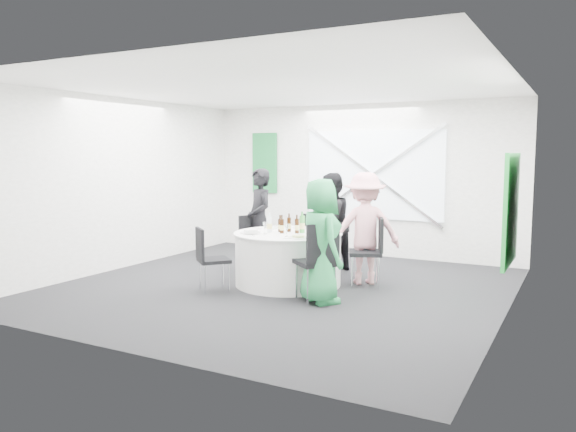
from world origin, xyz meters
The scene contains 47 objects.
floor centered at (0.00, 0.00, 0.00)m, with size 6.00×6.00×0.00m, color black.
ceiling centered at (0.00, 0.00, 2.80)m, with size 6.00×6.00×0.00m, color white.
wall_back centered at (0.00, 3.00, 1.40)m, with size 6.00×6.00×0.00m, color silver.
wall_front centered at (0.00, -3.00, 1.40)m, with size 6.00×6.00×0.00m, color silver.
wall_left centered at (-3.00, 0.00, 1.40)m, with size 6.00×6.00×0.00m, color silver.
wall_right centered at (3.00, 0.00, 1.40)m, with size 6.00×6.00×0.00m, color silver.
window_panel centered at (0.30, 2.96, 1.50)m, with size 2.60×0.03×1.60m, color white.
window_brace_a centered at (0.30, 2.92, 1.50)m, with size 0.05×0.05×3.16m, color silver.
window_brace_b centered at (0.30, 2.92, 1.50)m, with size 0.05×0.05×3.16m, color silver.
green_banner centered at (-2.00, 2.95, 1.70)m, with size 0.55×0.04×1.20m, color #146632.
green_sign centered at (2.94, 0.60, 1.20)m, with size 0.05×1.20×1.40m, color #19892D.
banquet_table centered at (0.00, 0.20, 0.38)m, with size 1.56×1.56×0.76m.
chair_back centered at (-0.14, 1.24, 0.53)m, with size 0.47×0.47×0.91m.
chair_back_left centered at (-0.91, 0.73, 0.53)m, with size 0.56×0.56×0.90m.
chair_back_right centered at (1.11, 0.67, 0.59)m, with size 0.60×0.59×0.99m.
chair_front_right centered at (0.80, -0.48, 0.60)m, with size 0.66×0.65×1.02m.
chair_front_left centered at (-0.76, -0.69, 0.52)m, with size 0.57×0.57×0.89m.
person_man_back_left centered at (-0.87, 0.85, 0.83)m, with size 0.60×0.40×1.65m, color black.
person_man_back centered at (0.19, 1.29, 0.79)m, with size 0.77×0.42×1.59m, color black.
person_woman_pink centered at (0.94, 0.79, 0.81)m, with size 1.05×0.49×1.62m, color pink.
person_woman_green centered at (0.82, -0.47, 0.79)m, with size 0.77×0.50×1.58m, color #258A49.
plate_back centered at (-0.03, 0.71, 0.77)m, with size 0.27×0.27×0.01m.
plate_back_left centered at (-0.41, 0.48, 0.77)m, with size 0.27×0.27×0.01m.
plate_back_right centered at (0.50, 0.48, 0.78)m, with size 0.26×0.26×0.04m.
plate_front_right centered at (0.38, -0.21, 0.78)m, with size 0.27×0.27×0.04m.
plate_front_left centered at (-0.44, -0.11, 0.77)m, with size 0.29×0.29×0.01m.
napkin centered at (-0.38, -0.19, 0.80)m, with size 0.18×0.12×0.05m, color silver.
beer_bottle_a centered at (-0.14, 0.21, 0.85)m, with size 0.06×0.06×0.25m.
beer_bottle_b centered at (-0.03, 0.29, 0.86)m, with size 0.06×0.06×0.27m.
beer_bottle_c centered at (0.15, 0.19, 0.86)m, with size 0.06×0.06×0.27m.
beer_bottle_d centered at (-0.04, 0.09, 0.86)m, with size 0.06×0.06×0.26m.
green_water_bottle centered at (0.19, 0.28, 0.88)m, with size 0.08×0.08×0.31m.
clear_water_bottle centered at (-0.26, 0.11, 0.87)m, with size 0.08×0.08×0.28m.
wine_glass_a centered at (0.39, 0.13, 0.88)m, with size 0.07×0.07×0.17m.
wine_glass_b centered at (0.16, -0.14, 0.88)m, with size 0.07×0.07×0.17m.
wine_glass_c centered at (0.02, 0.58, 0.88)m, with size 0.07×0.07×0.17m.
wine_glass_d centered at (-0.22, -0.08, 0.88)m, with size 0.07×0.07×0.17m.
fork_a centered at (-0.37, 0.64, 0.76)m, with size 0.01×0.15×0.01m, color silver.
knife_a centered at (-0.57, 0.29, 0.76)m, with size 0.01×0.15×0.01m, color silver.
fork_b centered at (-0.51, -0.07, 0.76)m, with size 0.01×0.15×0.01m, color silver.
knife_b centered at (-0.28, -0.30, 0.76)m, with size 0.01×0.15×0.01m, color silver.
fork_c centered at (0.18, 0.75, 0.76)m, with size 0.01×0.15×0.01m, color silver.
knife_c centered at (-0.22, 0.73, 0.76)m, with size 0.01×0.15×0.01m, color silver.
fork_d centered at (0.55, 0.38, 0.76)m, with size 0.01×0.15×0.01m, color silver.
knife_d centered at (0.38, 0.63, 0.76)m, with size 0.01×0.15×0.01m, color silver.
fork_e centered at (0.28, -0.30, 0.76)m, with size 0.01×0.15×0.01m, color silver.
knife_e centered at (0.54, 0.01, 0.76)m, with size 0.01×0.15×0.01m, color silver.
Camera 1 is at (3.76, -6.84, 1.89)m, focal length 35.00 mm.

